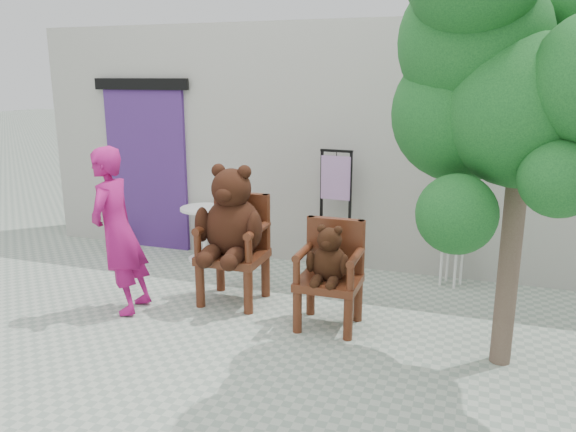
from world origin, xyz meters
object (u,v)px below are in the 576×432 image
at_px(person, 118,231).
at_px(stool_bucket, 454,231).
at_px(display_stand, 335,226).
at_px(tree, 502,68).
at_px(chair_big, 233,227).
at_px(chair_small, 330,265).
at_px(cafe_table, 204,227).

height_order(person, stool_bucket, person).
bearing_deg(person, display_stand, 129.52).
bearing_deg(tree, display_stand, 133.32).
xyz_separation_m(chair_big, person, (-1.00, -0.58, 0.01)).
bearing_deg(stool_bucket, tree, -80.22).
bearing_deg(chair_small, stool_bucket, 54.68).
relative_size(chair_big, tree, 0.42).
bearing_deg(cafe_table, chair_big, -51.08).
relative_size(chair_big, display_stand, 0.98).
height_order(display_stand, stool_bucket, display_stand).
relative_size(chair_small, display_stand, 0.67).
relative_size(person, cafe_table, 2.39).
height_order(chair_small, person, person).
bearing_deg(display_stand, stool_bucket, 4.53).
distance_m(display_stand, tree, 3.07).
xyz_separation_m(chair_big, chair_small, (1.12, -0.25, -0.22)).
distance_m(cafe_table, stool_bucket, 3.12).
bearing_deg(person, chair_small, 93.02).
xyz_separation_m(cafe_table, display_stand, (1.73, 0.07, 0.14)).
relative_size(display_stand, stool_bucket, 1.04).
relative_size(stool_bucket, tree, 0.41).
height_order(chair_small, tree, tree).
bearing_deg(display_stand, person, -130.21).
bearing_deg(chair_big, display_stand, 57.35).
xyz_separation_m(stool_bucket, tree, (0.31, -1.80, 1.76)).
bearing_deg(stool_bucket, chair_small, -125.32).
distance_m(chair_small, cafe_table, 2.50).
relative_size(person, tree, 0.48).
relative_size(chair_small, cafe_table, 1.45).
xyz_separation_m(chair_big, stool_bucket, (2.17, 1.24, -0.18)).
bearing_deg(cafe_table, stool_bucket, 1.46).
height_order(cafe_table, display_stand, display_stand).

